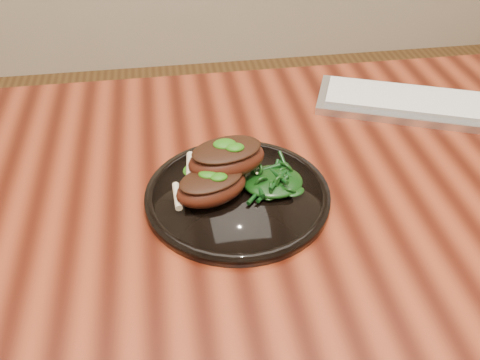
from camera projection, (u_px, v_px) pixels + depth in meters
The scene contains 7 objects.
desk at pixel (295, 227), 0.87m from camera, with size 1.60×0.80×0.75m.
plate at pixel (238, 195), 0.79m from camera, with size 0.27×0.27×0.02m.
lamb_chop_front at pixel (211, 186), 0.76m from camera, with size 0.12×0.10×0.05m.
lamb_chop_back at pixel (226, 158), 0.78m from camera, with size 0.13×0.10×0.05m.
herb_smear at pixel (210, 169), 0.83m from camera, with size 0.08×0.05×0.01m, color #114A08.
greens_heap at pixel (273, 178), 0.79m from camera, with size 0.09×0.08×0.03m.
keyboard at pixel (439, 106), 0.99m from camera, with size 0.46×0.29×0.02m.
Camera 1 is at (-0.19, -0.62, 1.26)m, focal length 40.00 mm.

